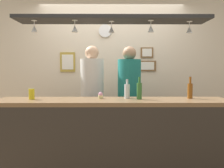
# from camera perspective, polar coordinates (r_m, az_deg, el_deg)

# --- Properties ---
(back_wall) EXTENTS (4.40, 0.06, 2.60)m
(back_wall) POSITION_cam_1_polar(r_m,az_deg,el_deg) (4.07, -0.08, 2.70)
(back_wall) COLOR beige
(back_wall) RESTS_ON ground_plane
(bar_counter) EXTENTS (2.70, 0.55, 1.02)m
(bar_counter) POSITION_cam_1_polar(r_m,az_deg,el_deg) (2.56, 0.08, -11.72)
(bar_counter) COLOR brown
(bar_counter) RESTS_ON ground_plane
(overhead_glass_rack) EXTENTS (2.20, 0.36, 0.04)m
(overhead_glass_rack) POSITION_cam_1_polar(r_m,az_deg,el_deg) (2.73, 0.05, 15.79)
(overhead_glass_rack) COLOR black
(hanging_wineglass_far_left) EXTENTS (0.07, 0.07, 0.13)m
(hanging_wineglass_far_left) POSITION_cam_1_polar(r_m,az_deg,el_deg) (2.80, -18.79, 12.98)
(hanging_wineglass_far_left) COLOR silver
(hanging_wineglass_far_left) RESTS_ON overhead_glass_rack
(hanging_wineglass_left) EXTENTS (0.07, 0.07, 0.13)m
(hanging_wineglass_left) POSITION_cam_1_polar(r_m,az_deg,el_deg) (2.68, -9.25, 13.55)
(hanging_wineglass_left) COLOR silver
(hanging_wineglass_left) RESTS_ON overhead_glass_rack
(hanging_wineglass_center_left) EXTENTS (0.07, 0.07, 0.13)m
(hanging_wineglass_center_left) POSITION_cam_1_polar(r_m,az_deg,el_deg) (2.70, -0.13, 13.51)
(hanging_wineglass_center_left) COLOR silver
(hanging_wineglass_center_left) RESTS_ON overhead_glass_rack
(hanging_wineglass_center) EXTENTS (0.07, 0.07, 0.13)m
(hanging_wineglass_center) POSITION_cam_1_polar(r_m,az_deg,el_deg) (2.69, 9.65, 13.51)
(hanging_wineglass_center) COLOR silver
(hanging_wineglass_center) RESTS_ON overhead_glass_rack
(hanging_wineglass_center_right) EXTENTS (0.07, 0.07, 0.13)m
(hanging_wineglass_center_right) POSITION_cam_1_polar(r_m,az_deg,el_deg) (2.85, 18.71, 12.80)
(hanging_wineglass_center_right) COLOR silver
(hanging_wineglass_center_right) RESTS_ON overhead_glass_rack
(person_left_white_patterned_shirt) EXTENTS (0.34, 0.34, 1.71)m
(person_left_white_patterned_shirt) POSITION_cam_1_polar(r_m,az_deg,el_deg) (3.39, -4.97, -2.00)
(person_left_white_patterned_shirt) COLOR #2D334C
(person_left_white_patterned_shirt) RESTS_ON ground_plane
(person_middle_teal_shirt) EXTENTS (0.34, 0.34, 1.70)m
(person_middle_teal_shirt) POSITION_cam_1_polar(r_m,az_deg,el_deg) (3.39, 4.31, -2.08)
(person_middle_teal_shirt) COLOR #2D334C
(person_middle_teal_shirt) RESTS_ON ground_plane
(bottle_beer_green_import) EXTENTS (0.06, 0.06, 0.26)m
(bottle_beer_green_import) POSITION_cam_1_polar(r_m,az_deg,el_deg) (2.67, 6.82, -1.60)
(bottle_beer_green_import) COLOR #336B2D
(bottle_beer_green_import) RESTS_ON bar_counter
(bottle_soda_clear) EXTENTS (0.06, 0.06, 0.23)m
(bottle_soda_clear) POSITION_cam_1_polar(r_m,az_deg,el_deg) (2.74, 3.77, -1.68)
(bottle_soda_clear) COLOR silver
(bottle_soda_clear) RESTS_ON bar_counter
(bottle_beer_amber_tall) EXTENTS (0.06, 0.06, 0.26)m
(bottle_beer_amber_tall) POSITION_cam_1_polar(r_m,az_deg,el_deg) (2.88, 18.88, -1.46)
(bottle_beer_amber_tall) COLOR brown
(bottle_beer_amber_tall) RESTS_ON bar_counter
(drink_can) EXTENTS (0.07, 0.07, 0.12)m
(drink_can) POSITION_cam_1_polar(r_m,az_deg,el_deg) (2.81, -19.40, -2.39)
(drink_can) COLOR yellow
(drink_can) RESTS_ON bar_counter
(cupcake) EXTENTS (0.06, 0.06, 0.08)m
(cupcake) POSITION_cam_1_polar(r_m,az_deg,el_deg) (2.72, -2.87, -2.91)
(cupcake) COLOR beige
(cupcake) RESTS_ON bar_counter
(picture_frame_lower_pair) EXTENTS (0.30, 0.02, 0.18)m
(picture_frame_lower_pair) POSITION_cam_1_polar(r_m,az_deg,el_deg) (4.08, 8.83, 4.50)
(picture_frame_lower_pair) COLOR brown
(picture_frame_lower_pair) RESTS_ON back_wall
(picture_frame_caricature) EXTENTS (0.26, 0.02, 0.34)m
(picture_frame_caricature) POSITION_cam_1_polar(r_m,az_deg,el_deg) (4.10, -10.99, 5.40)
(picture_frame_caricature) COLOR #B29338
(picture_frame_caricature) RESTS_ON back_wall
(picture_frame_upper_small) EXTENTS (0.22, 0.02, 0.18)m
(picture_frame_upper_small) POSITION_cam_1_polar(r_m,az_deg,el_deg) (4.09, 8.70, 7.76)
(picture_frame_upper_small) COLOR brown
(picture_frame_upper_small) RESTS_ON back_wall
(wall_clock) EXTENTS (0.22, 0.03, 0.22)m
(wall_clock) POSITION_cam_1_polar(r_m,az_deg,el_deg) (4.08, -1.72, 13.09)
(wall_clock) COLOR white
(wall_clock) RESTS_ON back_wall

